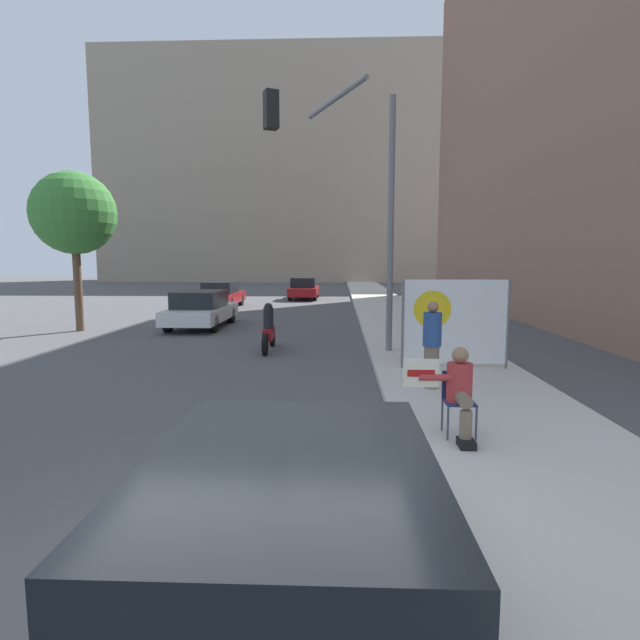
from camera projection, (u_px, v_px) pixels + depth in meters
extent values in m
plane|color=#4F4F51|center=(246.00, 610.00, 3.61)|extent=(160.00, 160.00, 0.00)
cube|color=beige|center=(405.00, 327.00, 18.36)|extent=(3.23, 90.00, 0.15)
cube|color=gray|center=(319.00, 173.00, 62.32)|extent=(52.00, 12.00, 26.87)
cube|color=#936B56|center=(633.00, 71.00, 21.25)|extent=(10.00, 32.00, 21.09)
cylinder|color=#474C56|center=(448.00, 424.00, 6.56)|extent=(0.03, 0.03, 0.45)
cylinder|color=#474C56|center=(476.00, 424.00, 6.55)|extent=(0.03, 0.03, 0.45)
cylinder|color=#474C56|center=(442.00, 415.00, 6.93)|extent=(0.03, 0.03, 0.45)
cylinder|color=#474C56|center=(469.00, 415.00, 6.91)|extent=(0.03, 0.03, 0.45)
cube|color=navy|center=(459.00, 402.00, 6.71)|extent=(0.40, 0.40, 0.02)
cube|color=navy|center=(456.00, 384.00, 6.87)|extent=(0.40, 0.02, 0.38)
cylinder|color=#756651|center=(462.00, 398.00, 6.54)|extent=(0.18, 0.42, 0.18)
cylinder|color=#756651|center=(466.00, 428.00, 6.37)|extent=(0.16, 0.16, 0.45)
cube|color=black|center=(466.00, 443.00, 6.33)|extent=(0.20, 0.28, 0.10)
cylinder|color=#B23333|center=(459.00, 382.00, 6.71)|extent=(0.34, 0.34, 0.52)
sphere|color=#936B4C|center=(460.00, 355.00, 6.66)|extent=(0.22, 0.22, 0.22)
cylinder|color=#B23333|center=(436.00, 377.00, 6.63)|extent=(0.45, 0.09, 0.09)
cube|color=#EAE5C6|center=(421.00, 373.00, 6.63)|extent=(0.48, 0.02, 0.38)
cube|color=#AD1414|center=(421.00, 373.00, 6.62)|extent=(0.36, 0.01, 0.09)
cylinder|color=#756651|center=(431.00, 367.00, 9.29)|extent=(0.28, 0.28, 0.79)
cylinder|color=navy|center=(432.00, 329.00, 9.20)|extent=(0.34, 0.34, 0.62)
sphere|color=#936B4C|center=(433.00, 307.00, 9.15)|extent=(0.21, 0.21, 0.21)
cylinder|color=slate|center=(403.00, 324.00, 10.96)|extent=(0.06, 0.06, 1.95)
cylinder|color=slate|center=(508.00, 325.00, 10.87)|extent=(0.06, 0.06, 1.95)
cube|color=white|center=(455.00, 322.00, 10.91)|extent=(2.28, 0.02, 1.85)
cylinder|color=yellow|center=(432.00, 309.00, 10.87)|extent=(0.82, 0.01, 0.82)
cylinder|color=slate|center=(391.00, 226.00, 12.84)|extent=(0.16, 0.16, 6.48)
cylinder|color=slate|center=(335.00, 99.00, 11.88)|extent=(1.46, 2.93, 0.11)
cube|color=black|center=(271.00, 110.00, 11.31)|extent=(0.40, 0.40, 0.84)
sphere|color=green|center=(271.00, 123.00, 11.34)|extent=(0.18, 0.18, 0.18)
cube|color=#565B60|center=(294.00, 588.00, 3.02)|extent=(1.85, 4.22, 0.53)
cube|color=black|center=(291.00, 511.00, 2.78)|extent=(1.59, 2.19, 0.63)
cylinder|color=black|center=(215.00, 512.00, 4.37)|extent=(0.22, 0.64, 0.64)
cylinder|color=black|center=(402.00, 516.00, 4.31)|extent=(0.22, 0.64, 0.64)
cube|color=white|center=(202.00, 313.00, 18.95)|extent=(1.86, 4.54, 0.51)
cube|color=black|center=(200.00, 299.00, 18.70)|extent=(1.60, 2.36, 0.61)
cylinder|color=black|center=(191.00, 315.00, 20.40)|extent=(0.22, 0.64, 0.64)
cylinder|color=black|center=(231.00, 315.00, 20.33)|extent=(0.22, 0.64, 0.64)
cylinder|color=black|center=(168.00, 323.00, 17.61)|extent=(0.22, 0.64, 0.64)
cylinder|color=black|center=(214.00, 323.00, 17.54)|extent=(0.22, 0.64, 0.64)
cube|color=maroon|center=(222.00, 298.00, 26.83)|extent=(1.76, 4.55, 0.52)
cube|color=black|center=(221.00, 287.00, 26.59)|extent=(1.51, 2.36, 0.62)
cylinder|color=black|center=(214.00, 300.00, 28.29)|extent=(0.22, 0.64, 0.64)
cylinder|color=black|center=(241.00, 300.00, 28.23)|extent=(0.22, 0.64, 0.64)
cylinder|color=black|center=(200.00, 304.00, 25.49)|extent=(0.22, 0.64, 0.64)
cylinder|color=black|center=(230.00, 304.00, 25.43)|extent=(0.22, 0.64, 0.64)
cube|color=maroon|center=(304.00, 291.00, 32.93)|extent=(1.81, 4.58, 0.53)
cube|color=black|center=(304.00, 282.00, 32.68)|extent=(1.56, 2.38, 0.63)
cylinder|color=black|center=(294.00, 293.00, 34.39)|extent=(0.22, 0.64, 0.64)
cylinder|color=black|center=(317.00, 293.00, 34.33)|extent=(0.22, 0.64, 0.64)
cylinder|color=black|center=(290.00, 296.00, 31.57)|extent=(0.22, 0.64, 0.64)
cylinder|color=black|center=(315.00, 296.00, 31.51)|extent=(0.22, 0.64, 0.64)
cube|color=maroon|center=(269.00, 334.00, 13.99)|extent=(0.24, 0.88, 0.32)
cylinder|color=black|center=(268.00, 319.00, 13.89)|extent=(0.28, 0.28, 0.65)
sphere|color=black|center=(268.00, 307.00, 13.85)|extent=(0.24, 0.24, 0.24)
cylinder|color=black|center=(272.00, 336.00, 14.74)|extent=(0.10, 0.60, 0.60)
cylinder|color=black|center=(265.00, 344.00, 13.28)|extent=(0.10, 0.60, 0.60)
cylinder|color=brown|center=(78.00, 287.00, 17.83)|extent=(0.28, 0.28, 3.17)
sphere|color=#387A33|center=(74.00, 213.00, 17.52)|extent=(2.89, 2.89, 2.89)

